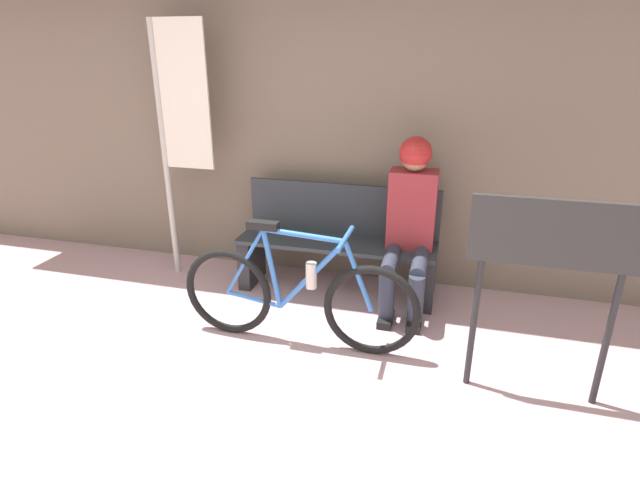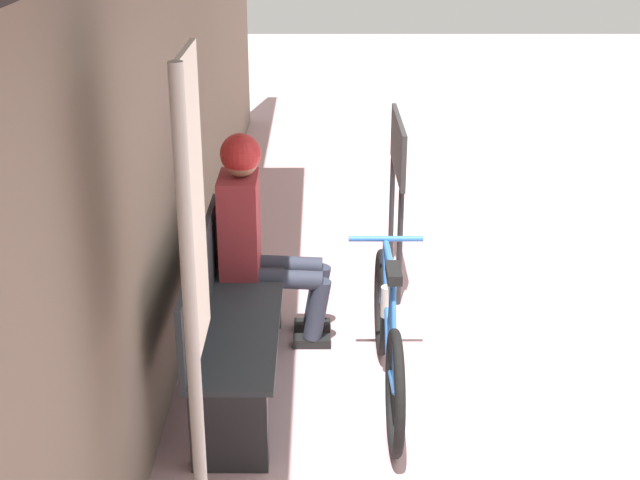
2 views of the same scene
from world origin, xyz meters
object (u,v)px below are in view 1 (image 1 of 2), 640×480
Objects in this scene: person_seated at (411,215)px; signboard at (552,253)px; bicycle at (297,296)px; banner_pole at (177,119)px; park_bench_near at (338,245)px.

signboard is (0.79, -0.87, 0.14)m from person_seated.
person_seated reaches higher than bicycle.
banner_pole reaches higher than person_seated.
bicycle is at bearing -33.44° from banner_pole.
park_bench_near is at bearing 1.06° from banner_pole.
bicycle is 0.78× the size of banner_pole.
signboard reaches higher than bicycle.
park_bench_near is 1.73m from signboard.
park_bench_near is at bearing 168.97° from person_seated.
bicycle is at bearing -131.23° from person_seated.
person_seated is at bearing -11.03° from park_bench_near.
banner_pole reaches higher than bicycle.
banner_pole is 2.84m from signboard.
banner_pole is at bearing 160.10° from signboard.
bicycle is 1.38× the size of signboard.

